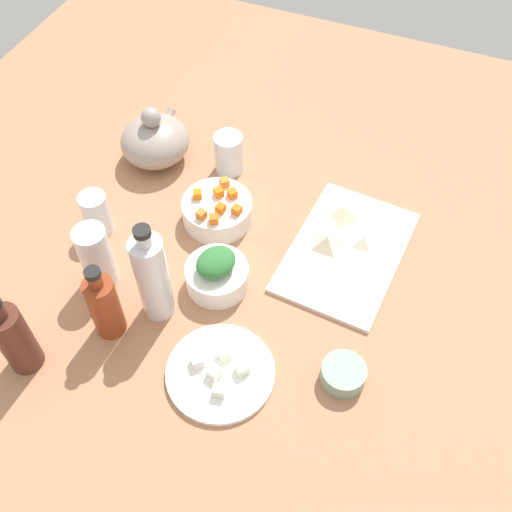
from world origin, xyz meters
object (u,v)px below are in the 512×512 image
at_px(cutting_board, 346,252).
at_px(bowl_carrots, 217,211).
at_px(plate_tofu, 220,373).
at_px(drinking_glass_0, 96,213).
at_px(bowl_greens, 217,276).
at_px(bowl_small_side, 343,374).
at_px(bottle_2, 152,277).
at_px(drinking_glass_2, 96,256).
at_px(bottle_0, 14,338).
at_px(bottle_1, 104,306).
at_px(teapot, 155,140).
at_px(drinking_glass_1, 229,153).

xyz_separation_m(cutting_board, bowl_carrots, (-0.02, 0.29, 0.02)).
xyz_separation_m(plate_tofu, drinking_glass_0, (0.22, 0.39, 0.04)).
height_order(bowl_greens, bowl_small_side, bowl_greens).
bearing_deg(bottle_2, drinking_glass_2, 81.50).
relative_size(bottle_2, drinking_glass_2, 1.65).
distance_m(plate_tofu, bottle_0, 0.37).
distance_m(bowl_greens, bowl_small_side, 0.32).
xyz_separation_m(cutting_board, plate_tofu, (-0.36, 0.13, 0.00)).
xyz_separation_m(bottle_1, bottle_2, (0.07, -0.07, 0.03)).
bearing_deg(teapot, cutting_board, -102.09).
bearing_deg(bowl_small_side, teapot, 56.36).
xyz_separation_m(bowl_carrots, drinking_glass_0, (-0.12, 0.23, 0.02)).
bearing_deg(bottle_2, teapot, 28.41).
height_order(drinking_glass_0, drinking_glass_2, drinking_glass_2).
distance_m(plate_tofu, drinking_glass_2, 0.34).
height_order(bowl_greens, teapot, teapot).
xyz_separation_m(plate_tofu, bowl_carrots, (0.34, 0.16, 0.02)).
bearing_deg(bottle_1, drinking_glass_0, 35.93).
bearing_deg(cutting_board, bowl_small_side, -164.34).
height_order(plate_tofu, drinking_glass_0, drinking_glass_0).
bearing_deg(drinking_glass_2, bottle_1, -141.29).
height_order(cutting_board, bottle_2, bottle_2).
xyz_separation_m(bowl_carrots, bottle_1, (-0.33, 0.08, 0.05)).
distance_m(drinking_glass_1, drinking_glass_2, 0.41).
height_order(teapot, bottle_0, bottle_0).
xyz_separation_m(plate_tofu, bottle_0, (-0.11, 0.34, 0.08)).
height_order(cutting_board, drinking_glass_0, drinking_glass_0).
relative_size(bottle_1, bottle_2, 0.76).
bearing_deg(bottle_0, bottle_2, -41.41).
bearing_deg(plate_tofu, bottle_1, 87.13).
height_order(bowl_greens, drinking_glass_0, drinking_glass_0).
distance_m(bottle_0, drinking_glass_1, 0.63).
relative_size(teapot, bottle_2, 0.74).
distance_m(bowl_greens, teapot, 0.41).
distance_m(cutting_board, plate_tofu, 0.38).
bearing_deg(bowl_greens, plate_tofu, -154.09).
bearing_deg(drinking_glass_1, drinking_glass_2, 164.14).
bearing_deg(drinking_glass_2, bowl_small_side, -93.28).
bearing_deg(drinking_glass_0, cutting_board, -74.99).
height_order(teapot, drinking_glass_2, drinking_glass_2).
height_order(bowl_carrots, bottle_2, bottle_2).
xyz_separation_m(bowl_carrots, bottle_2, (-0.26, 0.01, 0.08)).
height_order(bottle_0, drinking_glass_1, bottle_0).
distance_m(drinking_glass_0, drinking_glass_1, 0.33).
relative_size(plate_tofu, bowl_small_side, 2.43).
bearing_deg(drinking_glass_0, bottle_0, -172.58).
relative_size(bottle_0, bottle_2, 0.83).
bearing_deg(drinking_glass_2, bottle_0, 171.69).
height_order(bowl_small_side, drinking_glass_0, drinking_glass_0).
height_order(bottle_1, bottle_2, bottle_2).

